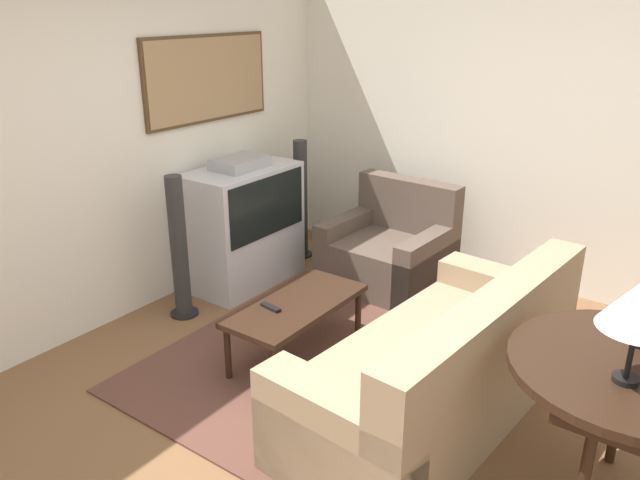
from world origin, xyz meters
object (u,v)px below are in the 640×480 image
speaker_tower_left (179,251)px  speaker_tower_right (301,202)px  console_table (631,379)px  couch (441,370)px  coffee_table (297,309)px  tv (243,225)px  armchair (389,252)px

speaker_tower_left → speaker_tower_right: (1.52, 0.00, 0.00)m
console_table → speaker_tower_right: size_ratio=0.95×
couch → coffee_table: size_ratio=2.02×
couch → coffee_table: (0.04, 1.09, 0.06)m
couch → coffee_table: 1.09m
tv → coffee_table: size_ratio=1.06×
speaker_tower_left → speaker_tower_right: 1.52m
speaker_tower_right → tv: bearing=177.2°
tv → armchair: 1.28m
armchair → couch: bearing=-48.5°
armchair → speaker_tower_left: speaker_tower_left is taller
armchair → speaker_tower_left: size_ratio=0.88×
tv → armchair: size_ratio=1.12×
couch → speaker_tower_left: size_ratio=1.87×
couch → speaker_tower_right: speaker_tower_right is taller
coffee_table → speaker_tower_left: bearing=91.3°
speaker_tower_right → armchair: bearing=-93.3°
speaker_tower_left → speaker_tower_right: same height
console_table → speaker_tower_left: (0.20, 3.19, -0.20)m
armchair → coffee_table: bearing=-83.4°
coffee_table → console_table: console_table is taller
speaker_tower_left → tv: bearing=2.8°
console_table → couch: bearing=79.2°
armchair → coffee_table: (-1.44, -0.10, 0.08)m
couch → coffee_table: couch is taller
armchair → speaker_tower_left: (-1.46, 1.01, 0.25)m
tv → couch: (-0.77, -2.24, -0.21)m
armchair → coffee_table: armchair is taller
console_table → coffee_table: bearing=83.8°
couch → speaker_tower_left: bearing=-85.7°
tv → console_table: 3.37m
couch → speaker_tower_right: size_ratio=1.87×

